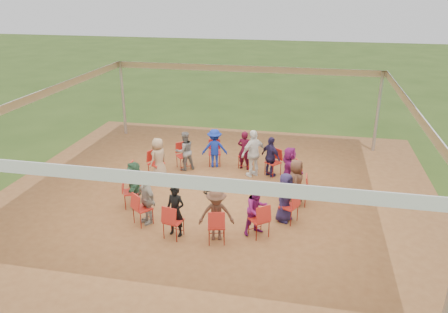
% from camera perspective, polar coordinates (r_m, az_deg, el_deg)
% --- Properties ---
extents(ground, '(80.00, 80.00, 0.00)m').
position_cam_1_polar(ground, '(12.99, -1.12, -5.27)').
color(ground, '#2F4816').
rests_on(ground, ground).
extents(dirt_patch, '(13.00, 13.00, 0.00)m').
position_cam_1_polar(dirt_patch, '(12.99, -1.12, -5.24)').
color(dirt_patch, brown).
rests_on(dirt_patch, ground).
extents(tent, '(10.33, 10.33, 3.00)m').
position_cam_1_polar(tent, '(12.11, -1.20, 4.81)').
color(tent, '#B2B2B7').
rests_on(tent, ground).
extents(chair_0, '(0.44, 0.42, 0.90)m').
position_cam_1_polar(chair_0, '(12.55, 9.82, -4.32)').
color(chair_0, red).
rests_on(chair_0, ground).
extents(chair_1, '(0.58, 0.57, 0.90)m').
position_cam_1_polar(chair_1, '(13.52, 8.96, -2.33)').
color(chair_1, red).
rests_on(chair_1, ground).
extents(chair_2, '(0.60, 0.61, 0.90)m').
position_cam_1_polar(chair_2, '(14.33, 6.43, -0.79)').
color(chair_2, red).
rests_on(chair_2, ground).
extents(chair_3, '(0.50, 0.52, 0.90)m').
position_cam_1_polar(chair_3, '(14.86, 2.85, 0.15)').
color(chair_3, red).
rests_on(chair_3, ground).
extents(chair_4, '(0.51, 0.52, 0.90)m').
position_cam_1_polar(chair_4, '(15.04, -1.24, 0.45)').
color(chair_4, red).
rests_on(chair_4, ground).
extents(chair_5, '(0.60, 0.61, 0.90)m').
position_cam_1_polar(chair_5, '(14.85, -5.30, 0.07)').
color(chair_5, red).
rests_on(chair_5, ground).
extents(chair_6, '(0.58, 0.57, 0.90)m').
position_cam_1_polar(chair_6, '(14.30, -8.85, -0.96)').
color(chair_6, red).
rests_on(chair_6, ground).
extents(chair_7, '(0.44, 0.42, 0.90)m').
position_cam_1_polar(chair_7, '(13.48, -11.30, -2.55)').
color(chair_7, red).
rests_on(chair_7, ground).
extents(chair_8, '(0.58, 0.57, 0.90)m').
position_cam_1_polar(chair_8, '(12.52, -12.07, -4.57)').
color(chair_8, red).
rests_on(chair_8, ground).
extents(chair_9, '(0.60, 0.61, 0.90)m').
position_cam_1_polar(chair_9, '(11.58, -10.57, -6.69)').
color(chair_9, red).
rests_on(chair_9, ground).
extents(chair_10, '(0.50, 0.52, 0.90)m').
position_cam_1_polar(chair_10, '(10.89, -6.63, -8.38)').
color(chair_10, red).
rests_on(chair_10, ground).
extents(chair_11, '(0.51, 0.52, 0.90)m').
position_cam_1_polar(chair_11, '(10.64, -0.99, -9.00)').
color(chair_11, red).
rests_on(chair_11, ground).
extents(chair_12, '(0.60, 0.61, 0.90)m').
position_cam_1_polar(chair_12, '(10.91, 4.60, -8.25)').
color(chair_12, red).
rests_on(chair_12, ground).
extents(chair_13, '(0.58, 0.57, 0.90)m').
position_cam_1_polar(chair_13, '(11.61, 8.44, -6.47)').
color(chair_13, red).
rests_on(chair_13, ground).
extents(person_seated_0, '(0.37, 0.66, 1.34)m').
position_cam_1_polar(person_seated_0, '(12.46, 9.33, -3.34)').
color(person_seated_0, '#513325').
rests_on(person_seated_0, ground).
extents(person_seated_1, '(0.97, 1.32, 1.34)m').
position_cam_1_polar(person_seated_1, '(13.38, 8.54, -1.50)').
color(person_seated_1, '#7F1968').
rests_on(person_seated_1, ground).
extents(person_seated_2, '(0.87, 0.80, 1.34)m').
position_cam_1_polar(person_seated_2, '(14.16, 6.13, -0.06)').
color(person_seated_2, '#231D43').
rests_on(person_seated_2, ground).
extents(person_seated_3, '(0.55, 0.42, 1.34)m').
position_cam_1_polar(person_seated_3, '(14.67, 2.69, 0.83)').
color(person_seated_3, '#42081C').
rests_on(person_seated_3, ground).
extents(person_seated_4, '(0.94, 0.62, 1.34)m').
position_cam_1_polar(person_seated_4, '(14.85, -1.24, 1.10)').
color(person_seated_4, navy).
rests_on(person_seated_4, ground).
extents(person_seated_5, '(0.74, 0.70, 1.34)m').
position_cam_1_polar(person_seated_5, '(14.66, -5.16, 0.74)').
color(person_seated_5, slate).
rests_on(person_seated_5, ground).
extents(person_seated_6, '(0.61, 0.75, 1.34)m').
position_cam_1_polar(person_seated_6, '(14.14, -8.55, -0.22)').
color(person_seated_6, '#A08564').
rests_on(person_seated_6, ground).
extents(person_seated_7, '(0.97, 1.32, 1.34)m').
position_cam_1_polar(person_seated_7, '(12.42, -11.59, -3.57)').
color(person_seated_7, '#2C553A').
rests_on(person_seated_7, ground).
extents(person_seated_8, '(0.87, 0.80, 1.34)m').
position_cam_1_polar(person_seated_8, '(11.53, -10.13, -5.52)').
color(person_seated_8, '#A69F93').
rests_on(person_seated_8, ground).
extents(person_seated_9, '(0.55, 0.42, 1.34)m').
position_cam_1_polar(person_seated_9, '(10.87, -6.36, -7.06)').
color(person_seated_9, black).
rests_on(person_seated_9, ground).
extents(person_seated_10, '(0.94, 0.62, 1.34)m').
position_cam_1_polar(person_seated_10, '(10.63, -1.01, -7.61)').
color(person_seated_10, '#513325').
rests_on(person_seated_10, ground).
extents(person_seated_11, '(0.74, 0.70, 1.34)m').
position_cam_1_polar(person_seated_11, '(10.89, 4.31, -6.93)').
color(person_seated_11, '#7F1968').
rests_on(person_seated_11, ground).
extents(person_seated_12, '(0.61, 0.75, 1.34)m').
position_cam_1_polar(person_seated_12, '(11.56, 7.98, -5.31)').
color(person_seated_12, '#231D43').
rests_on(person_seated_12, ground).
extents(standing_person, '(0.99, 0.98, 1.57)m').
position_cam_1_polar(standing_person, '(14.08, 3.89, 0.40)').
color(standing_person, silver).
rests_on(standing_person, ground).
extents(cable_coil, '(0.38, 0.38, 0.03)m').
position_cam_1_polar(cable_coil, '(13.22, -1.91, -4.68)').
color(cable_coil, black).
rests_on(cable_coil, ground).
extents(laptop, '(0.26, 0.33, 0.22)m').
position_cam_1_polar(laptop, '(12.48, 8.58, -3.46)').
color(laptop, '#B7B7BC').
rests_on(laptop, ground).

